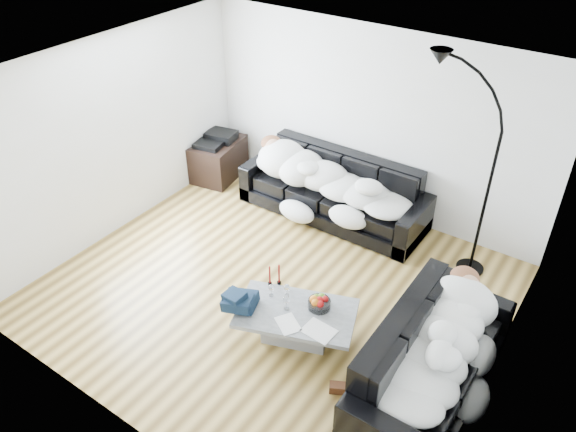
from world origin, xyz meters
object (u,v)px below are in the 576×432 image
Objects in this scene: wine_glass_b at (271,290)px; candle_left at (270,276)px; av_cabinet at (219,159)px; fruit_bowl at (319,302)px; coffee_table at (296,324)px; sleeper_right at (436,343)px; stereo at (217,138)px; floor_lamp at (488,190)px; sofa_right at (433,359)px; shoes at (354,387)px; sleeper_back at (332,177)px; wine_glass_a at (287,290)px; candle_right at (279,274)px; wine_glass_c at (286,303)px; sofa_back at (333,189)px.

candle_left reaches higher than wine_glass_b.
fruit_bowl is at bearing -42.33° from av_cabinet.
sleeper_right is at bearing 5.77° from coffee_table.
floor_lamp is at bearing -11.42° from stereo.
shoes is (-0.58, -0.43, -0.38)m from sofa_right.
wine_glass_b is 0.60× the size of candle_left.
wine_glass_a is (0.65, -2.03, -0.20)m from sleeper_back.
sleeper_right is 7.48× the size of fruit_bowl.
stereo is at bearing 143.40° from coffee_table.
sleeper_back reaches higher than sleeper_right.
wine_glass_a is (-0.22, 0.14, 0.26)m from coffee_table.
candle_right is at bearing -76.18° from sleeper_back.
floor_lamp reaches higher than shoes.
sleeper_right is 1.68m from wine_glass_a.
shoes is (1.09, -0.42, -0.39)m from wine_glass_a.
sofa_right is 8.73× the size of fruit_bowl.
coffee_table is 0.37m from wine_glass_a.
wine_glass_b reaches higher than shoes.
stereo is at bearing 147.33° from fruit_bowl.
sofa_right is at bearing -101.65° from floor_lamp.
wine_glass_c is at bearing 149.14° from shoes.
wine_glass_c is (-1.55, -0.18, -0.19)m from sleeper_right.
floor_lamp is at bearing 55.75° from wine_glass_a.
shoes is 0.53× the size of av_cabinet.
wine_glass_c is at bearing -44.13° from candle_right.
sleeper_back is at bearing 48.86° from sofa_right.
candle_left is (-0.65, 0.00, 0.05)m from fruit_bowl.
floor_lamp is at bearing 8.11° from sofa_right.
floor_lamp reaches higher than candle_right.
av_cabinet is at bearing -178.20° from sofa_back.
candle_right is at bearing 140.61° from shoes.
candle_right is (-0.18, 0.11, 0.05)m from wine_glass_a.
sleeper_back is 2.34m from wine_glass_c.
wine_glass_c is at bearing -139.66° from floor_lamp.
sofa_back is at bearing 108.39° from shoes.
stereo is (-4.36, 2.01, 0.23)m from sofa_right.
coffee_table is 2.81× the size of stereo.
fruit_bowl is at bearing 88.08° from sofa_right.
coffee_table is 0.29m from wine_glass_c.
shoes is at bearing -15.17° from wine_glass_b.
sofa_back is at bearing 48.17° from sleeper_right.
sleeper_back is at bearing 160.11° from floor_lamp.
av_cabinet is (-3.07, 1.97, -0.14)m from fruit_bowl.
sleeper_back reaches higher than candle_right.
wine_glass_c is at bearing -47.67° from av_cabinet.
wine_glass_b is (-0.36, 0.05, 0.26)m from coffee_table.
coffee_table is 0.45m from wine_glass_b.
sofa_right is 0.95× the size of sleeper_back.
coffee_table is 0.36m from fruit_bowl.
candle_right is 3.15m from stereo.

